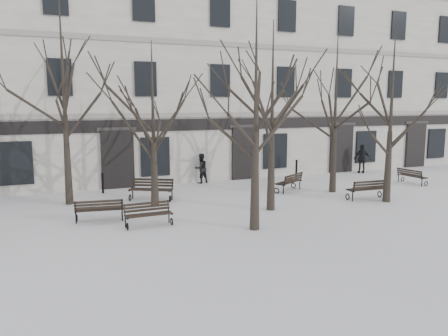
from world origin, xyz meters
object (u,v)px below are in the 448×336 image
tree_2 (272,94)px  tree_3 (392,96)px  bench_0 (148,213)px  bench_2 (368,189)px  bench_3 (151,189)px  bench_5 (411,176)px  tree_1 (256,88)px  bench_1 (99,209)px  bench_4 (290,182)px

tree_2 → tree_3: (5.33, -0.62, -0.06)m
bench_0 → bench_2: bench_2 is taller
bench_2 → bench_3: bearing=-18.4°
bench_2 → bench_5: size_ratio=1.13×
tree_3 → tree_1: bearing=-167.5°
tree_3 → tree_2: bearing=173.4°
tree_3 → bench_5: tree_3 is taller
bench_0 → tree_1: bearing=-30.2°
tree_3 → bench_2: 4.10m
tree_1 → bench_3: size_ratio=3.87×
bench_2 → tree_3: bearing=132.0°
bench_2 → bench_3: (-8.82, 3.54, 0.02)m
bench_0 → tree_2: bearing=3.5°
bench_1 → bench_2: bearing=-176.0°
bench_0 → bench_5: bearing=8.7°
bench_3 → bench_2: bearing=6.9°
tree_2 → bench_5: 10.66m
bench_1 → bench_3: bench_3 is taller
tree_2 → bench_5: size_ratio=4.52×
tree_1 → bench_0: bearing=151.2°
bench_0 → bench_4: (7.65, 3.34, 0.04)m
tree_2 → tree_3: size_ratio=1.01×
bench_0 → bench_5: (14.61, 2.60, -0.01)m
bench_4 → bench_2: bearing=96.6°
bench_1 → bench_4: size_ratio=0.96×
bench_4 → bench_1: bearing=-17.6°
tree_1 → tree_3: 7.31m
tree_3 → bench_1: tree_3 is taller
tree_1 → bench_1: tree_1 is taller
bench_3 → tree_1: bearing=-40.5°
tree_1 → tree_2: 2.85m
tree_2 → bench_2: bearing=0.0°
tree_2 → bench_0: 6.52m
bench_2 → tree_2: bearing=3.5°
bench_2 → bench_3: bench_3 is taller
bench_0 → bench_4: size_ratio=0.91×
bench_0 → bench_3: bearing=74.0°
bench_3 → bench_4: (6.61, -0.63, -0.03)m
bench_1 → bench_3: (2.53, 2.75, 0.06)m
tree_2 → bench_4: (2.62, 2.91, -4.10)m
tree_3 → bench_0: size_ratio=4.41×
bench_3 → bench_4: size_ratio=1.08×
bench_1 → bench_4: bench_4 is taller
tree_3 → bench_0: tree_3 is taller
tree_2 → bench_3: tree_2 is taller
bench_0 → bench_3: bench_3 is taller
bench_1 → bench_5: size_ratio=1.07×
tree_1 → bench_0: 5.62m
tree_2 → bench_2: (4.83, 0.00, -4.08)m
tree_2 → bench_5: bearing=12.8°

